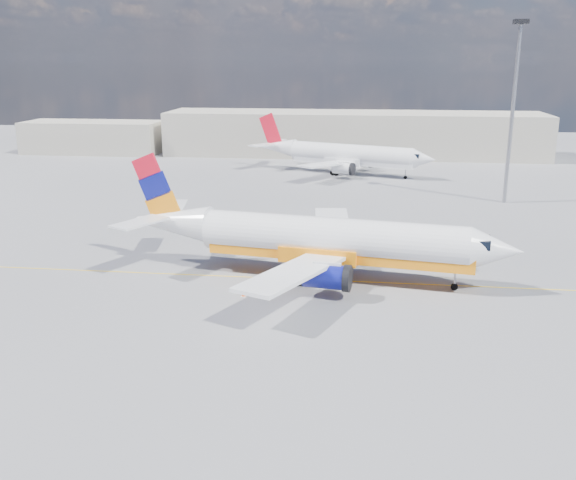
# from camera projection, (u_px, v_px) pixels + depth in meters

# --- Properties ---
(ground) EXTENTS (240.00, 240.00, 0.00)m
(ground) POSITION_uv_depth(u_px,v_px,m) (265.00, 290.00, 50.74)
(ground) COLOR slate
(ground) RESTS_ON ground
(taxi_line) EXTENTS (70.00, 0.15, 0.01)m
(taxi_line) POSITION_uv_depth(u_px,v_px,m) (270.00, 278.00, 53.61)
(taxi_line) COLOR yellow
(taxi_line) RESTS_ON ground
(terminal_main) EXTENTS (70.00, 14.00, 8.00)m
(terminal_main) POSITION_uv_depth(u_px,v_px,m) (353.00, 134.00, 120.66)
(terminal_main) COLOR beige
(terminal_main) RESTS_ON ground
(terminal_annex) EXTENTS (26.00, 10.00, 6.00)m
(terminal_annex) POSITION_uv_depth(u_px,v_px,m) (93.00, 137.00, 123.96)
(terminal_annex) COLOR beige
(terminal_annex) RESTS_ON ground
(main_jet) EXTENTS (33.07, 25.77, 9.99)m
(main_jet) POSITION_uv_depth(u_px,v_px,m) (321.00, 239.00, 52.78)
(main_jet) COLOR white
(main_jet) RESTS_ON ground
(second_jet) EXTENTS (29.78, 22.55, 9.08)m
(second_jet) POSITION_uv_depth(u_px,v_px,m) (345.00, 155.00, 101.00)
(second_jet) COLOR white
(second_jet) RESTS_ON ground
(gse_tug) EXTENTS (2.94, 1.85, 2.07)m
(gse_tug) POSITION_uv_depth(u_px,v_px,m) (445.00, 258.00, 55.74)
(gse_tug) COLOR black
(gse_tug) RESTS_ON ground
(traffic_cone) EXTENTS (0.38, 0.38, 0.53)m
(traffic_cone) POSITION_uv_depth(u_px,v_px,m) (243.00, 293.00, 49.39)
(traffic_cone) COLOR white
(traffic_cone) RESTS_ON ground
(floodlight_mast) EXTENTS (1.62, 1.62, 22.15)m
(floodlight_mast) POSITION_uv_depth(u_px,v_px,m) (514.00, 96.00, 78.06)
(floodlight_mast) COLOR gray
(floodlight_mast) RESTS_ON ground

